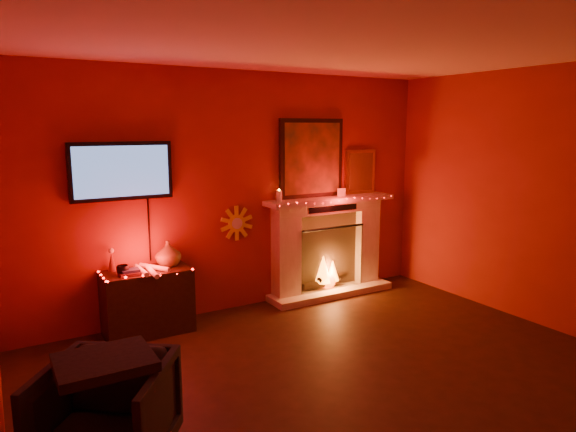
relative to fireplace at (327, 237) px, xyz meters
name	(u,v)px	position (x,y,z in m)	size (l,w,h in m)	color
room	(387,230)	(-1.14, -2.39, 0.63)	(5.00, 5.00, 5.00)	black
fireplace	(327,237)	(0.00, 0.00, 0.00)	(1.72, 0.40, 2.18)	beige
tv	(122,171)	(-2.44, 0.06, 0.92)	(1.00, 0.07, 1.24)	black
sunburst_clock	(237,223)	(-1.19, 0.09, 0.28)	(0.40, 0.03, 0.40)	yellow
console_table	(149,297)	(-2.29, -0.13, -0.35)	(0.87, 0.58, 0.93)	black
armchair	(107,416)	(-3.09, -2.10, -0.38)	(0.73, 0.75, 0.68)	black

